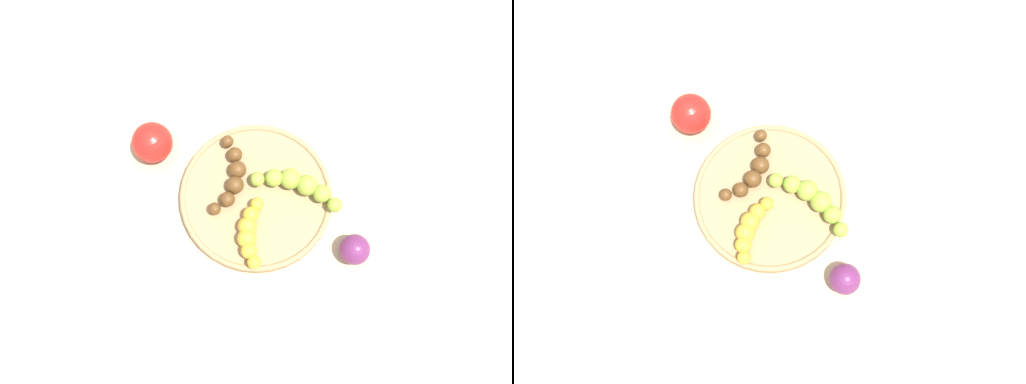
# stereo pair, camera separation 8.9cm
# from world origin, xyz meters

# --- Properties ---
(ground_plane) EXTENTS (2.40, 2.40, 0.00)m
(ground_plane) POSITION_xyz_m (0.00, 0.00, 0.00)
(ground_plane) COLOR tan
(fruit_bowl) EXTENTS (0.27, 0.27, 0.02)m
(fruit_bowl) POSITION_xyz_m (0.00, 0.00, 0.01)
(fruit_bowl) COLOR #A08259
(fruit_bowl) RESTS_ON ground_plane
(banana_overripe) EXTENTS (0.09, 0.13, 0.03)m
(banana_overripe) POSITION_xyz_m (0.03, -0.04, 0.03)
(banana_overripe) COLOR #593819
(banana_overripe) RESTS_ON fruit_bowl
(banana_spotted) EXTENTS (0.07, 0.11, 0.03)m
(banana_spotted) POSITION_xyz_m (0.04, 0.06, 0.04)
(banana_spotted) COLOR gold
(banana_spotted) RESTS_ON fruit_bowl
(banana_green) EXTENTS (0.13, 0.12, 0.04)m
(banana_green) POSITION_xyz_m (-0.07, 0.02, 0.04)
(banana_green) COLOR #8CAD38
(banana_green) RESTS_ON fruit_bowl
(apple_red) EXTENTS (0.07, 0.07, 0.07)m
(apple_red) POSITION_xyz_m (0.13, -0.15, 0.04)
(apple_red) COLOR red
(apple_red) RESTS_ON ground_plane
(plum_purple) EXTENTS (0.05, 0.05, 0.05)m
(plum_purple) POSITION_xyz_m (-0.12, 0.15, 0.03)
(plum_purple) COLOR #662659
(plum_purple) RESTS_ON ground_plane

